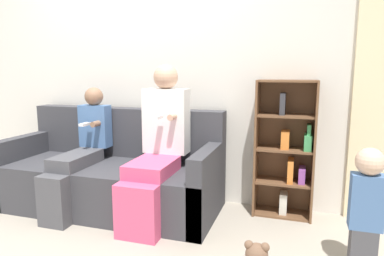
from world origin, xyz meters
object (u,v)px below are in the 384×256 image
adult_seated (158,141)px  bookshelf (287,150)px  toddler_standing (366,205)px  couch (113,175)px  child_seated (79,150)px

adult_seated → bookshelf: adult_seated is taller
toddler_standing → couch: bearing=167.0°
adult_seated → child_seated: adult_seated is taller
couch → toddler_standing: couch is taller
toddler_standing → bookshelf: 0.93m
child_seated → bookshelf: bearing=14.3°
couch → adult_seated: (0.50, -0.10, 0.37)m
adult_seated → bookshelf: bearing=21.2°
adult_seated → bookshelf: size_ratio=1.11×
couch → toddler_standing: (2.03, -0.47, 0.14)m
adult_seated → couch: bearing=168.7°
bookshelf → toddler_standing: bearing=-56.5°
couch → bookshelf: 1.58m
child_seated → toddler_standing: 2.30m
bookshelf → child_seated: bearing=-165.7°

